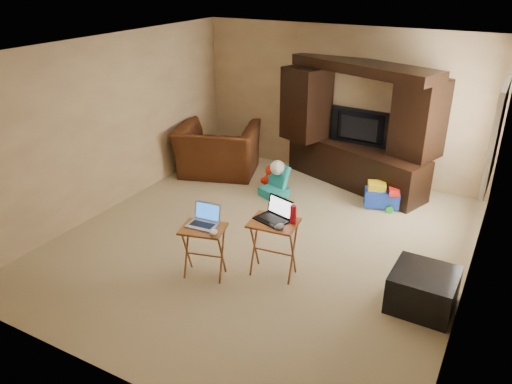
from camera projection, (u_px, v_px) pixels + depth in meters
The scene contains 22 objects.
floor at pixel (263, 241), 6.65m from camera, with size 5.50×5.50×0.00m, color beige.
ceiling at pixel (265, 48), 5.61m from camera, with size 5.50×5.50×0.00m, color silver.
wall_back at pixel (341, 103), 8.32m from camera, with size 5.00×5.00×0.00m, color tan.
wall_front at pixel (101, 258), 3.93m from camera, with size 5.00×5.00×0.00m, color tan.
wall_left at pixel (111, 124), 7.22m from camera, with size 5.50×5.50×0.00m, color tan.
wall_right at pixel (482, 194), 5.03m from camera, with size 5.50×5.50×0.00m, color tan.
window_pane at pixel (497, 137), 6.22m from camera, with size 1.20×1.20×0.00m, color white.
window_frame at pixel (496, 137), 6.23m from camera, with size 0.06×1.14×1.34m, color white.
entertainment_center at pixel (359, 126), 7.96m from camera, with size 2.46×0.62×2.01m, color black.
television at pixel (358, 128), 7.98m from camera, with size 1.02×0.13×0.59m, color black.
recliner at pixel (218, 150), 8.62m from camera, with size 1.33×1.16×0.86m, color #431F0E.
child_rocker at pixel (274, 182), 7.82m from camera, with size 0.38×0.43×0.50m, color teal, non-canonical shape.
plush_toy at pixel (271, 177), 8.12m from camera, with size 0.37×0.31×0.41m, color red, non-canonical shape.
push_toy at pixel (382, 195), 7.50m from camera, with size 0.52×0.37×0.39m, color blue, non-canonical shape.
ottoman at pixel (423, 290), 5.30m from camera, with size 0.66×0.66×0.42m, color black.
tray_table_left at pixel (204, 252), 5.79m from camera, with size 0.49×0.39×0.64m, color #985F24.
tray_table_right at pixel (273, 248), 5.80m from camera, with size 0.54×0.43×0.70m, color #9A4E25.
laptop_left at pixel (202, 217), 5.64m from camera, with size 0.33×0.28×0.24m, color #ABABAF.
laptop_right at pixel (272, 211), 5.64m from camera, with size 0.37×0.30×0.24m, color black.
mouse_left at pixel (214, 232), 5.51m from camera, with size 0.08×0.13×0.05m, color white.
mouse_right at pixel (280, 227), 5.49m from camera, with size 0.09×0.14×0.06m, color #46454B.
water_bottle at pixel (293, 215), 5.59m from camera, with size 0.07×0.07×0.22m, color red.
Camera 1 is at (2.69, -5.11, 3.37)m, focal length 35.00 mm.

